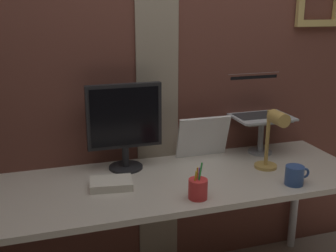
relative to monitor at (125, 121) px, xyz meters
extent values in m
cube|color=brown|center=(0.34, 0.18, 0.33)|extent=(3.31, 0.12, 2.64)
cube|color=gray|center=(0.21, 0.12, 0.33)|extent=(0.24, 0.01, 2.64)
cube|color=tan|center=(1.19, 0.10, 0.47)|extent=(0.29, 0.03, 0.04)
cube|color=tan|center=(1.07, 0.10, 0.58)|extent=(0.04, 0.03, 0.18)
cube|color=beige|center=(0.20, -0.21, -0.28)|extent=(1.96, 0.67, 0.03)
cylinder|color=#B2B2B7|center=(1.12, 0.06, -0.64)|extent=(0.05, 0.05, 0.69)
cylinder|color=black|center=(0.00, 0.00, -0.26)|extent=(0.18, 0.18, 0.01)
cylinder|color=black|center=(0.00, 0.00, -0.20)|extent=(0.04, 0.04, 0.11)
cube|color=black|center=(0.00, 0.00, 0.02)|extent=(0.39, 0.04, 0.34)
cube|color=black|center=(0.00, -0.02, 0.02)|extent=(0.36, 0.00, 0.30)
cylinder|color=gray|center=(0.80, 0.00, -0.26)|extent=(0.14, 0.14, 0.01)
cylinder|color=gray|center=(0.80, 0.00, -0.16)|extent=(0.03, 0.03, 0.19)
cube|color=gray|center=(0.80, 0.00, -0.06)|extent=(0.28, 0.22, 0.01)
cube|color=#ADB2B7|center=(0.80, 0.00, -0.05)|extent=(0.33, 0.24, 0.01)
cube|color=#2D2D30|center=(0.80, 0.02, -0.04)|extent=(0.29, 0.15, 0.00)
cube|color=#ADB2B7|center=(0.80, 0.14, 0.08)|extent=(0.33, 0.04, 0.23)
cube|color=black|center=(0.80, 0.13, 0.07)|extent=(0.30, 0.03, 0.20)
cube|color=white|center=(0.46, 0.04, -0.14)|extent=(0.30, 0.09, 0.25)
cylinder|color=tan|center=(0.72, -0.21, -0.26)|extent=(0.12, 0.12, 0.02)
cylinder|color=tan|center=(0.72, -0.21, -0.10)|extent=(0.02, 0.02, 0.30)
cylinder|color=tan|center=(0.72, -0.30, 0.03)|extent=(0.07, 0.11, 0.07)
cylinder|color=red|center=(0.24, -0.45, -0.22)|extent=(0.09, 0.09, 0.09)
cylinder|color=orange|center=(0.24, -0.43, -0.19)|extent=(0.01, 0.01, 0.13)
cylinder|color=purple|center=(0.24, -0.44, -0.19)|extent=(0.02, 0.02, 0.13)
cylinder|color=yellow|center=(0.22, -0.45, -0.19)|extent=(0.01, 0.04, 0.13)
cylinder|color=green|center=(0.24, -0.45, -0.17)|extent=(0.04, 0.02, 0.16)
cylinder|color=#2D4C8C|center=(0.74, -0.45, -0.22)|extent=(0.09, 0.09, 0.09)
torus|color=#2D4C8C|center=(0.79, -0.45, -0.21)|extent=(0.05, 0.01, 0.05)
cube|color=silver|center=(-0.12, -0.21, -0.25)|extent=(0.22, 0.17, 0.04)
camera|label=1|loc=(-0.41, -2.05, 0.59)|focal=44.68mm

